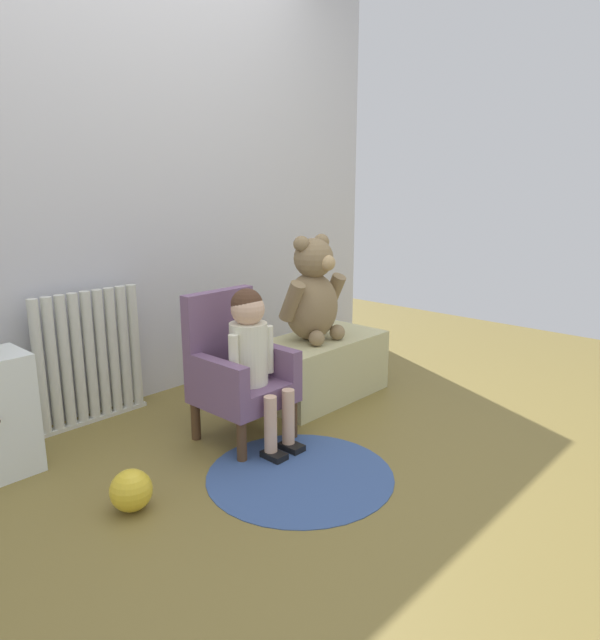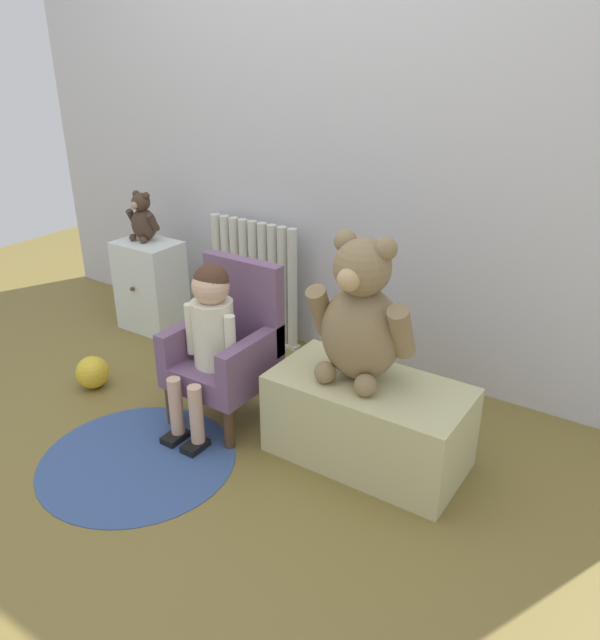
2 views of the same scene
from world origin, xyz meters
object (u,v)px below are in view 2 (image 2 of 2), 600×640
child_figure (209,326)px  low_bench (368,421)px  radiator (254,282)px  large_teddy_bear (361,318)px  floor_rug (138,460)px  child_armchair (228,347)px  toy_ball (92,372)px  small_teddy_bear (143,219)px  small_dresser (151,286)px

child_figure → low_bench: child_figure is taller
radiator → large_teddy_bear: bearing=-32.1°
low_bench → floor_rug: low_bench is taller
child_armchair → large_teddy_bear: bearing=5.4°
radiator → toy_ball: (-0.31, -0.85, -0.25)m
low_bench → small_teddy_bear: bearing=165.1°
small_dresser → floor_rug: 1.28m
child_armchair → toy_ball: (-0.68, -0.19, -0.24)m
radiator → child_figure: (0.37, -0.77, 0.14)m
child_figure → floor_rug: child_figure is taller
radiator → low_bench: radiator is taller
child_figure → low_bench: 0.73m
radiator → floor_rug: 1.21m
low_bench → floor_rug: 0.91m
floor_rug → child_figure: bearing=77.0°
small_dresser → toy_ball: small_dresser is taller
child_armchair → toy_ball: child_armchair is taller
small_dresser → child_figure: 1.11m
toy_ball → small_dresser: bearing=111.4°
large_teddy_bear → floor_rug: (-0.68, -0.53, -0.58)m
child_armchair → child_figure: (0.00, -0.11, 0.14)m
radiator → toy_ball: radiator is taller
large_teddy_bear → small_teddy_bear: bearing=165.0°
child_figure → child_armchair: bearing=90.0°
child_armchair → floor_rug: child_armchair is taller
low_bench → large_teddy_bear: (-0.06, 0.01, 0.42)m
low_bench → small_teddy_bear: size_ratio=2.80×
low_bench → large_teddy_bear: 0.42m
large_teddy_bear → floor_rug: bearing=-141.8°
radiator → low_bench: bearing=-31.2°
large_teddy_bear → child_armchair: bearing=-174.6°
child_figure → small_dresser: bearing=149.1°
low_bench → floor_rug: bearing=-144.8°
small_dresser → toy_ball: 0.71m
child_armchair → child_figure: bearing=-90.0°
radiator → large_teddy_bear: large_teddy_bear is taller
small_dresser → small_teddy_bear: 0.37m
floor_rug → low_bench: bearing=35.2°
small_dresser → low_bench: bearing=-14.4°
large_teddy_bear → small_dresser: bearing=165.6°
child_figure → floor_rug: 0.59m
child_armchair → low_bench: bearing=3.7°
low_bench → toy_ball: bearing=-170.0°
low_bench → toy_ball: 1.36m
child_figure → small_teddy_bear: 1.14m
child_figure → small_teddy_bear: (-0.97, 0.58, 0.16)m
floor_rug → toy_ball: bearing=154.6°
radiator → small_dresser: radiator is taller
low_bench → radiator: bearing=148.8°
low_bench → child_armchair: bearing=-176.3°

